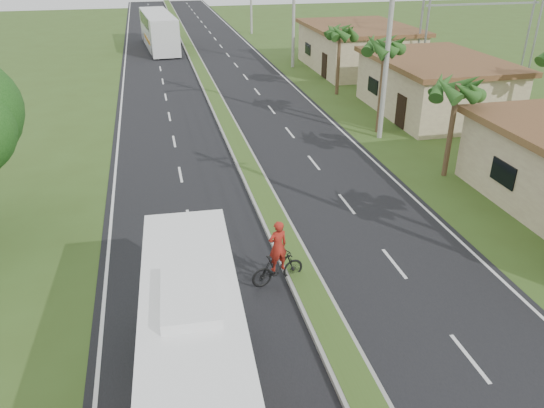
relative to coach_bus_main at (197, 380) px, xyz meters
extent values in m
plane|color=#3A531E|center=(4.17, 1.08, -1.96)|extent=(180.00, 180.00, 0.00)
cube|color=black|center=(4.17, 21.08, -1.95)|extent=(14.00, 160.00, 0.02)
cube|color=gray|center=(4.17, 21.08, -1.87)|extent=(1.20, 160.00, 0.17)
cube|color=#3A531E|center=(4.17, 21.08, -1.78)|extent=(0.95, 160.00, 0.02)
cube|color=silver|center=(-2.53, 21.08, -1.96)|extent=(0.12, 160.00, 0.01)
cube|color=silver|center=(10.87, 21.08, -1.96)|extent=(0.12, 160.00, 0.01)
cube|color=tan|center=(18.17, 23.08, -0.29)|extent=(7.00, 10.00, 3.35)
cube|color=#58311F|center=(18.17, 23.08, 1.55)|extent=(7.60, 10.60, 0.32)
cube|color=tan|center=(18.17, 37.08, -0.21)|extent=(8.00, 11.00, 3.50)
cube|color=#58311F|center=(18.17, 37.08, 1.70)|extent=(8.60, 11.60, 0.32)
cylinder|color=#473321|center=(13.57, 13.08, 0.34)|extent=(0.26, 0.26, 4.60)
cylinder|color=#473321|center=(12.97, 20.08, 0.74)|extent=(0.26, 0.26, 5.40)
cylinder|color=#473321|center=(13.47, 29.08, 0.44)|extent=(0.26, 0.26, 4.80)
cylinder|color=gray|center=(12.67, 19.08, 4.04)|extent=(0.28, 0.28, 12.00)
cylinder|color=gray|center=(12.67, 39.08, 3.54)|extent=(0.28, 0.28, 11.00)
cylinder|color=gray|center=(21.17, 30.58, 4.04)|extent=(0.18, 0.18, 12.00)
cylinder|color=gray|center=(31.17, 30.58, 4.04)|extent=(0.18, 0.18, 12.00)
cylinder|color=gray|center=(21.17, 31.58, 4.04)|extent=(0.18, 0.18, 12.00)
cylinder|color=gray|center=(31.17, 31.58, 4.04)|extent=(0.18, 0.18, 12.00)
cube|color=gray|center=(26.17, 31.08, 4.04)|extent=(10.00, 0.14, 0.14)
cube|color=white|center=(0.00, -0.05, -0.10)|extent=(2.80, 11.12, 2.90)
cube|color=black|center=(0.02, 0.50, 0.54)|extent=(2.75, 8.92, 1.16)
cube|color=yellow|center=(0.01, 0.23, -0.91)|extent=(2.47, 2.86, 0.23)
cube|color=white|center=(0.05, 1.05, 1.48)|extent=(1.39, 2.26, 0.26)
cylinder|color=black|center=(-0.90, 2.94, -1.48)|extent=(0.34, 0.97, 0.96)
cylinder|color=black|center=(1.17, 2.84, -1.48)|extent=(0.34, 0.97, 0.96)
cube|color=silver|center=(1.07, 51.15, -0.04)|extent=(3.69, 12.77, 3.51)
cube|color=black|center=(1.03, 51.70, 1.01)|extent=(3.49, 9.50, 1.19)
cube|color=orange|center=(1.16, 50.06, -0.71)|extent=(3.24, 6.22, 0.38)
cylinder|color=black|center=(0.27, 45.87, -1.44)|extent=(0.41, 1.07, 1.05)
cylinder|color=black|center=(2.67, 46.06, -1.44)|extent=(0.41, 1.07, 1.05)
cylinder|color=black|center=(-0.48, 55.71, -1.44)|extent=(0.41, 1.07, 1.05)
cylinder|color=black|center=(1.92, 55.89, -1.44)|extent=(0.41, 1.07, 1.05)
imported|color=black|center=(3.25, 5.89, -1.38)|extent=(2.01, 0.98, 1.16)
imported|color=maroon|center=(3.25, 5.89, -0.49)|extent=(0.76, 0.59, 1.85)
camera|label=1|loc=(-0.33, -8.79, 8.63)|focal=35.00mm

